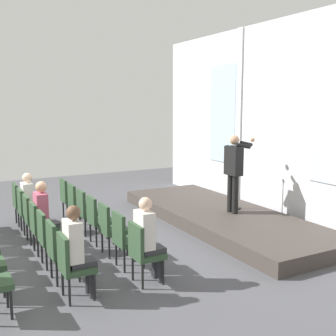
# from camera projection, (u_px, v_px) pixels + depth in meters

# --- Properties ---
(ground_plane) EXTENTS (15.73, 15.73, 0.00)m
(ground_plane) POSITION_uv_depth(u_px,v_px,m) (3.00, 259.00, 7.31)
(ground_plane) COLOR #4C4C51
(rear_partition) EXTENTS (9.34, 0.14, 4.58)m
(rear_partition) POSITION_uv_depth(u_px,v_px,m) (272.00, 121.00, 9.79)
(rear_partition) COLOR silver
(rear_partition) RESTS_ON ground
(stage_platform) EXTENTS (5.93, 2.14, 0.29)m
(stage_platform) POSITION_uv_depth(u_px,v_px,m) (222.00, 217.00, 9.49)
(stage_platform) COLOR #3F3833
(stage_platform) RESTS_ON ground
(speaker) EXTENTS (0.50, 0.69, 1.73)m
(speaker) POSITION_uv_depth(u_px,v_px,m) (234.00, 168.00, 9.17)
(speaker) COLOR black
(speaker) RESTS_ON stage_platform
(mic_stand) EXTENTS (0.28, 0.28, 1.55)m
(mic_stand) POSITION_uv_depth(u_px,v_px,m) (235.00, 194.00, 9.62)
(mic_stand) COLOR black
(mic_stand) RESTS_ON stage_platform
(chair_r0_c0) EXTENTS (0.46, 0.44, 0.94)m
(chair_r0_c0) POSITION_uv_depth(u_px,v_px,m) (69.00, 196.00, 9.85)
(chair_r0_c0) COLOR black
(chair_r0_c0) RESTS_ON ground
(chair_r0_c1) EXTENTS (0.46, 0.44, 0.94)m
(chair_r0_c1) POSITION_uv_depth(u_px,v_px,m) (77.00, 202.00, 9.25)
(chair_r0_c1) COLOR black
(chair_r0_c1) RESTS_ON ground
(chair_r0_c2) EXTENTS (0.46, 0.44, 0.94)m
(chair_r0_c2) POSITION_uv_depth(u_px,v_px,m) (86.00, 209.00, 8.65)
(chair_r0_c2) COLOR black
(chair_r0_c2) RESTS_ON ground
(chair_r0_c3) EXTENTS (0.46, 0.44, 0.94)m
(chair_r0_c3) POSITION_uv_depth(u_px,v_px,m) (97.00, 217.00, 8.05)
(chair_r0_c3) COLOR black
(chair_r0_c3) RESTS_ON ground
(chair_r0_c4) EXTENTS (0.46, 0.44, 0.94)m
(chair_r0_c4) POSITION_uv_depth(u_px,v_px,m) (110.00, 226.00, 7.45)
(chair_r0_c4) COLOR black
(chair_r0_c4) RESTS_ON ground
(chair_r0_c5) EXTENTS (0.46, 0.44, 0.94)m
(chair_r0_c5) POSITION_uv_depth(u_px,v_px,m) (125.00, 237.00, 6.85)
(chair_r0_c5) COLOR black
(chair_r0_c5) RESTS_ON ground
(chair_r0_c6) EXTENTS (0.46, 0.44, 0.94)m
(chair_r0_c6) POSITION_uv_depth(u_px,v_px,m) (143.00, 250.00, 6.25)
(chair_r0_c6) COLOR black
(chair_r0_c6) RESTS_ON ground
(audience_r0_c6) EXTENTS (0.36, 0.39, 1.33)m
(audience_r0_c6) POSITION_uv_depth(u_px,v_px,m) (148.00, 236.00, 6.26)
(audience_r0_c6) COLOR #2D2D33
(audience_r0_c6) RESTS_ON ground
(chair_r1_c0) EXTENTS (0.46, 0.44, 0.94)m
(chair_r1_c0) POSITION_uv_depth(u_px,v_px,m) (21.00, 201.00, 9.34)
(chair_r1_c0) COLOR black
(chair_r1_c0) RESTS_ON ground
(chair_r1_c1) EXTENTS (0.46, 0.44, 0.94)m
(chair_r1_c1) POSITION_uv_depth(u_px,v_px,m) (26.00, 208.00, 8.74)
(chair_r1_c1) COLOR black
(chair_r1_c1) RESTS_ON ground
(audience_r1_c1) EXTENTS (0.36, 0.39, 1.28)m
(audience_r1_c1) POSITION_uv_depth(u_px,v_px,m) (30.00, 199.00, 8.75)
(audience_r1_c1) COLOR #2D2D33
(audience_r1_c1) RESTS_ON ground
(chair_r1_c2) EXTENTS (0.46, 0.44, 0.94)m
(chair_r1_c2) POSITION_uv_depth(u_px,v_px,m) (33.00, 216.00, 8.14)
(chair_r1_c2) COLOR black
(chair_r1_c2) RESTS_ON ground
(chair_r1_c3) EXTENTS (0.46, 0.44, 0.94)m
(chair_r1_c3) POSITION_uv_depth(u_px,v_px,m) (40.00, 225.00, 7.54)
(chair_r1_c3) COLOR black
(chair_r1_c3) RESTS_ON ground
(audience_r1_c3) EXTENTS (0.36, 0.39, 1.33)m
(audience_r1_c3) POSITION_uv_depth(u_px,v_px,m) (44.00, 213.00, 7.55)
(audience_r1_c3) COLOR #2D2D33
(audience_r1_c3) RESTS_ON ground
(chair_r1_c4) EXTENTS (0.46, 0.44, 0.94)m
(chair_r1_c4) POSITION_uv_depth(u_px,v_px,m) (49.00, 235.00, 6.94)
(chair_r1_c4) COLOR black
(chair_r1_c4) RESTS_ON ground
(chair_r1_c5) EXTENTS (0.46, 0.44, 0.94)m
(chair_r1_c5) POSITION_uv_depth(u_px,v_px,m) (59.00, 248.00, 6.34)
(chair_r1_c5) COLOR black
(chair_r1_c5) RESTS_ON ground
(chair_r1_c6) EXTENTS (0.46, 0.44, 0.94)m
(chair_r1_c6) POSITION_uv_depth(u_px,v_px,m) (72.00, 263.00, 5.74)
(chair_r1_c6) COLOR black
(chair_r1_c6) RESTS_ON ground
(audience_r1_c6) EXTENTS (0.36, 0.39, 1.34)m
(audience_r1_c6) POSITION_uv_depth(u_px,v_px,m) (77.00, 247.00, 5.75)
(audience_r1_c6) COLOR #2D2D33
(audience_r1_c6) RESTS_ON ground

